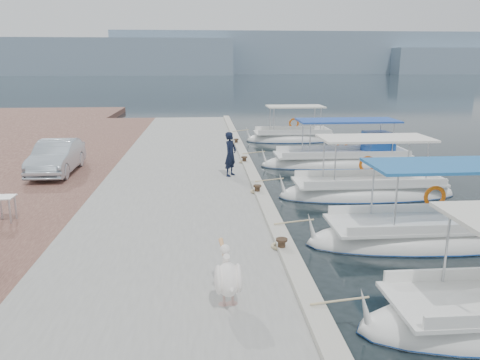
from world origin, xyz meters
name	(u,v)px	position (x,y,z in m)	size (l,w,h in m)	color
ground	(274,222)	(0.00, 0.00, 0.00)	(400.00, 400.00, 0.00)	black
concrete_quay	(183,178)	(-3.00, 5.00, 0.25)	(6.00, 40.00, 0.50)	gray
quay_curb	(251,170)	(-0.22, 5.00, 0.56)	(0.44, 40.00, 0.12)	#ADAA99
cobblestone_strip	(59,181)	(-8.00, 5.00, 0.25)	(4.00, 40.00, 0.50)	brown
distant_hills	(272,56)	(29.61, 201.49, 7.61)	(330.00, 60.00, 18.00)	gray
fishing_caique_b	(440,237)	(4.40, -1.96, 0.12)	(7.62, 2.25, 2.83)	white
fishing_caique_c	(367,193)	(3.96, 2.71, 0.13)	(6.74, 2.12, 2.83)	white
fishing_caique_d	(344,162)	(4.67, 8.10, 0.18)	(7.95, 2.21, 2.83)	white
fishing_caique_e	(292,139)	(3.55, 15.59, 0.13)	(5.91, 2.21, 2.83)	white
mooring_bollards	(257,189)	(-0.35, 1.50, 0.69)	(0.28, 20.28, 0.33)	black
pelican	(228,277)	(-1.76, -5.89, 1.04)	(0.53, 1.36, 1.05)	tan
fisherman	(231,154)	(-1.09, 4.30, 1.37)	(0.64, 0.42, 1.75)	black
parked_car	(57,157)	(-8.09, 5.31, 1.17)	(1.41, 4.06, 1.34)	#AFBDC8
folding_table	(5,204)	(-7.77, -0.70, 1.02)	(0.55, 0.55, 0.73)	silver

